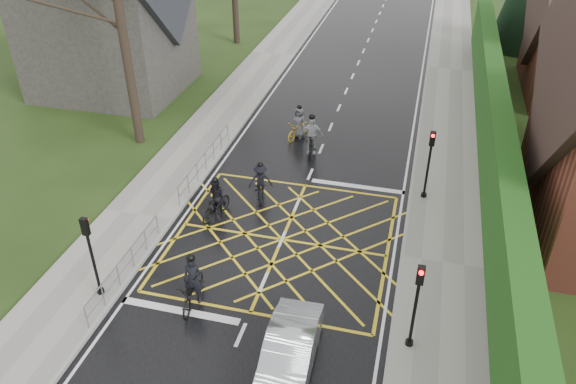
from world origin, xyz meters
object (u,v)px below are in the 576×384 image
at_px(cyclist_back, 216,202).
at_px(cyclist_lead, 299,126).
at_px(cyclist_rear, 193,288).
at_px(cyclist_mid, 260,185).
at_px(car, 289,355).
at_px(cyclist_front, 311,139).

xyz_separation_m(cyclist_back, cyclist_lead, (1.58, 7.60, -0.08)).
bearing_deg(cyclist_rear, cyclist_mid, 82.01).
relative_size(cyclist_lead, car, 0.48).
xyz_separation_m(cyclist_rear, cyclist_mid, (0.30, 6.63, -0.03)).
distance_m(cyclist_back, cyclist_front, 6.61).
relative_size(cyclist_front, cyclist_lead, 1.10).
height_order(cyclist_rear, cyclist_back, cyclist_rear).
height_order(cyclist_rear, cyclist_mid, cyclist_rear).
xyz_separation_m(cyclist_back, cyclist_mid, (1.31, 1.79, -0.07)).
height_order(cyclist_front, car, cyclist_front).
bearing_deg(cyclist_mid, cyclist_rear, -112.07).
bearing_deg(car, cyclist_back, 123.01).
bearing_deg(cyclist_lead, cyclist_front, -37.26).
bearing_deg(cyclist_mid, cyclist_lead, 67.78).
xyz_separation_m(cyclist_rear, cyclist_front, (1.54, 10.95, 0.11)).
height_order(cyclist_mid, cyclist_front, cyclist_front).
relative_size(cyclist_rear, cyclist_mid, 1.14).
distance_m(cyclist_rear, cyclist_back, 4.95).
bearing_deg(cyclist_mid, cyclist_back, -145.79).
bearing_deg(cyclist_front, cyclist_lead, 113.44).
distance_m(cyclist_mid, cyclist_front, 4.49).
bearing_deg(cyclist_lead, car, -57.76).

